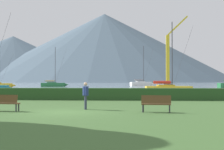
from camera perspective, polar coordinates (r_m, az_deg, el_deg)
The scene contains 13 objects.
ground_plane at distance 18.18m, azimuth -8.31°, elevation -6.54°, with size 1000.00×1000.00×0.00m, color #3D602D.
harbor_water at distance 154.77m, azimuth 2.03°, elevation -1.50°, with size 320.00×246.00×0.00m, color #8499A8.
hedge_line at distance 28.97m, azimuth -3.88°, elevation -3.37°, with size 80.00×1.20×1.05m, color #284C23.
sailboat_slip_3 at distance 85.59m, azimuth -10.32°, elevation -1.62°, with size 7.24×2.95×10.38m.
sailboat_slip_6 at distance 99.53m, azimuth 5.34°, elevation -1.47°, with size 8.24×4.35×12.24m.
sailboat_slip_8 at distance 43.57m, azimuth 10.07°, elevation -2.43°, with size 7.07×2.54×9.55m.
park_bench_near_path at distance 17.95m, azimuth 7.83°, elevation -4.91°, with size 1.66×0.65×0.95m.
park_bench_under_tree at distance 19.43m, azimuth -18.64°, elevation -4.55°, with size 1.79×0.64×0.95m.
person_standing_walker at distance 19.63m, azimuth -4.71°, elevation -3.27°, with size 0.36×0.56×1.65m.
dock_crane at distance 80.56m, azimuth 9.97°, elevation 1.93°, with size 5.97×2.00×17.59m.
distant_hill_west_ridge at distance 322.09m, azimuth -17.14°, elevation 2.75°, with size 189.70×189.70×43.47m, color #4C6070.
distant_hill_central_peak at distance 311.83m, azimuth -1.34°, elevation 4.86°, with size 244.22×244.22×65.49m, color #4C6070.
distant_hill_far_shoulder at distance 345.69m, azimuth -0.72°, elevation 4.42°, with size 230.22×230.22×66.87m, color #4C6070.
Camera 1 is at (3.66, -17.71, 1.81)m, focal length 51.61 mm.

